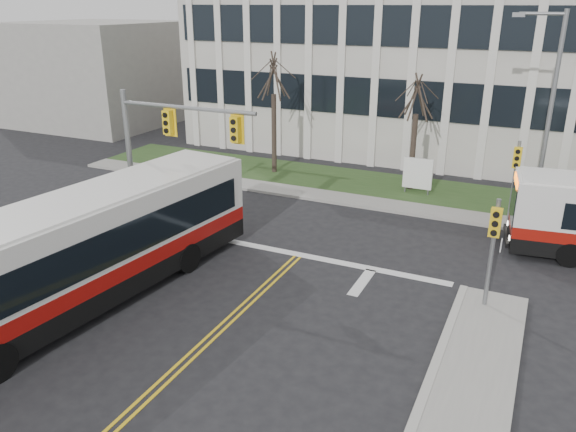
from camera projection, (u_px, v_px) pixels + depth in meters
The scene contains 13 objects.
ground at pixel (179, 368), 15.45m from camera, with size 120.00×120.00×0.00m, color black.
sidewalk_cross at pixel (458, 216), 26.30m from camera, with size 44.00×1.60×0.14m, color #9E9B93.
building_lawn at pixel (467, 198), 28.67m from camera, with size 44.00×5.00×0.12m, color #2B481F.
office_building at pixel (506, 58), 36.70m from camera, with size 40.00×16.00×12.00m, color beige.
building_annex at pixel (101, 73), 46.34m from camera, with size 12.00×12.00×8.00m, color #9E9B93.
mast_arm_signal at pixel (160, 142), 22.22m from camera, with size 6.11×0.38×6.20m.
signal_pole_near at pixel (493, 239), 17.54m from camera, with size 0.34×0.39×3.80m.
signal_pole_far at pixel (515, 170), 24.73m from camera, with size 0.34×0.39×3.80m.
streetlight at pixel (547, 108), 24.11m from camera, with size 2.15×0.25×9.20m.
directory_sign at pixel (418, 174), 28.84m from camera, with size 1.50×0.12×2.00m.
tree_left at pixel (274, 78), 31.10m from camera, with size 1.80×1.80×7.70m.
tree_mid at pixel (417, 99), 28.31m from camera, with size 1.80×1.80×6.82m.
bus_main at pixel (86, 252), 18.35m from camera, with size 2.91×13.43×3.58m, color silver, non-canonical shape.
Camera 1 is at (8.24, -10.43, 9.43)m, focal length 35.00 mm.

